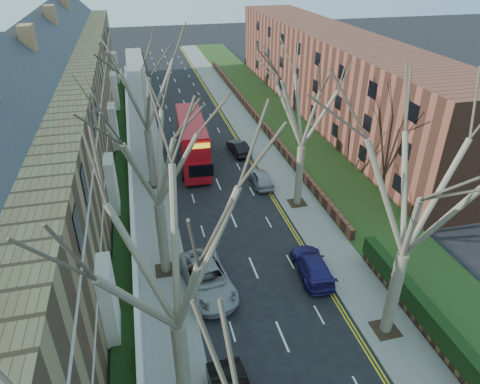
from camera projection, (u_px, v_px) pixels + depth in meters
pavement_left at (144, 140)px, 47.56m from camera, size 3.00×102.00×0.12m
pavement_right at (249, 130)px, 50.05m from camera, size 3.00×102.00×0.12m
terrace_left at (51, 124)px, 36.52m from camera, size 9.70×78.00×13.60m
flats_right at (329, 73)px, 53.34m from camera, size 13.97×54.00×10.00m
front_wall_left at (130, 168)px, 40.20m from camera, size 0.30×78.00×1.00m
grass_verge_right at (285, 126)px, 50.93m from camera, size 6.00×102.00×0.06m
tree_left_mid at (170, 243)px, 15.09m from camera, size 10.50×10.50×14.71m
tree_left_far at (152, 142)px, 23.68m from camera, size 10.15×10.15×14.22m
tree_left_dist at (142, 80)px, 33.64m from camera, size 10.50×10.50×14.71m
tree_right_mid at (421, 180)px, 19.14m from camera, size 10.50×10.50×14.71m
tree_right_far at (305, 96)px, 31.09m from camera, size 10.15×10.15×14.22m
double_decker_bus at (192, 142)px, 41.47m from camera, size 3.12×10.74×4.46m
car_left_far at (207, 279)px, 26.43m from camera, size 3.35×6.07×1.61m
car_right_near at (312, 266)px, 27.73m from camera, size 2.27×4.86×1.37m
car_right_mid at (261, 178)px, 38.29m from camera, size 1.65×4.02×1.37m
car_right_far at (238, 147)px, 44.18m from camera, size 1.87×4.19×1.33m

